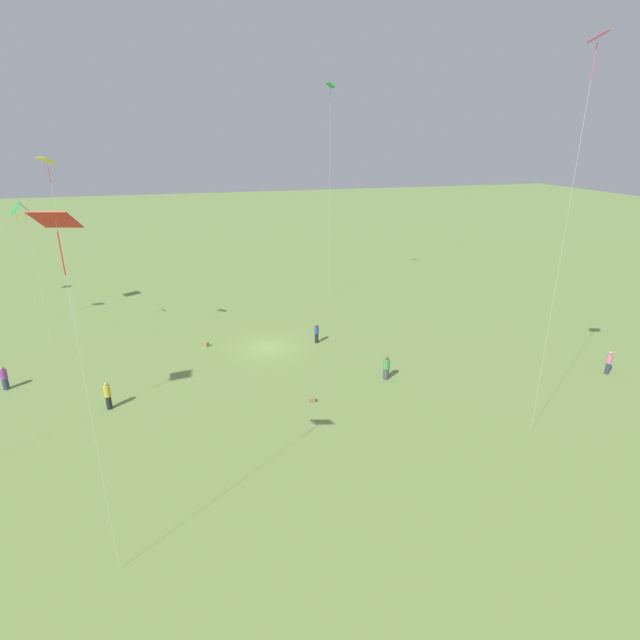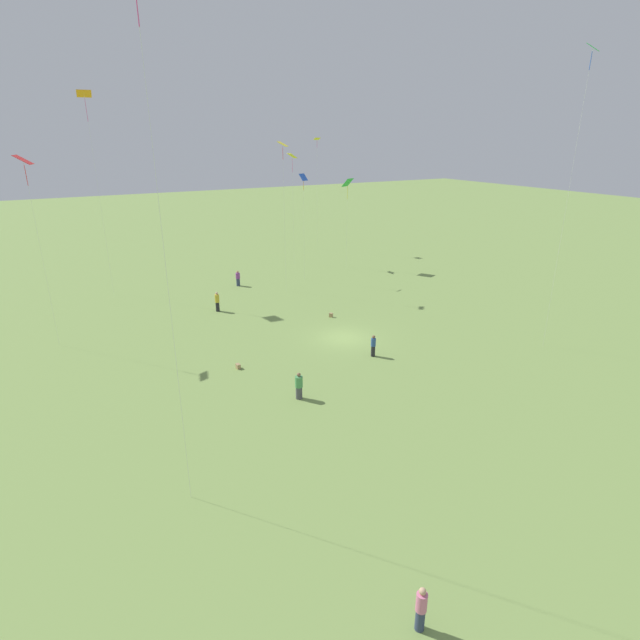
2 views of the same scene
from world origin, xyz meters
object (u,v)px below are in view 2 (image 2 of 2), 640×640
Objects in this scene: person_2 at (217,302)px; person_3 at (373,346)px; kite_7 at (292,160)px; kite_4 at (588,75)px; person_1 at (299,386)px; kite_8 at (303,182)px; picnic_bag_0 at (238,366)px; kite_1 at (24,166)px; kite_2 at (138,12)px; picnic_bag_1 at (331,315)px; kite_3 at (85,102)px; person_4 at (421,609)px; kite_0 at (317,146)px; kite_6 at (348,184)px; kite_5 at (283,151)px; person_0 at (238,279)px.

person_2 is 16.84m from person_3.
kite_7 is at bearing -103.71° from person_2.
person_1 is at bearing -160.99° from kite_4.
kite_8 reaches higher than person_1.
kite_7 reaches higher than picnic_bag_0.
kite_2 reaches higher than kite_1.
kite_7 reaches higher than picnic_bag_1.
kite_3 is 21.65m from kite_8.
person_4 is 0.13× the size of kite_7.
kite_0 is 12.02m from kite_6.
person_1 is 4.45× the size of picnic_bag_0.
kite_7 is at bearing -122.14° from kite_3.
kite_3 is (44.49, 3.37, 17.37)m from person_4.
person_3 is 22.55m from kite_5.
person_1 is at bearing 32.29° from person_4.
kite_4 is (-4.83, -12.70, 18.19)m from person_3.
kite_5 is at bearing 139.86° from kite_4.
person_0 is at bearing 169.34° from person_3.
kite_1 is at bearing -73.54° from person_1.
person_4 is at bearing -159.38° from kite_7.
person_3 is 28.38m from kite_6.
kite_3 is (-9.19, 29.01, 4.17)m from kite_0.
person_0 is at bearing 26.57° from kite_6.
person_2 is 0.10× the size of kite_3.
person_4 is at bearing -47.07° from person_3.
picnic_bag_0 is (-10.73, -10.75, -13.24)m from kite_1.
kite_7 is at bearing 122.20° from kite_4.
person_4 is 30.43m from picnic_bag_1.
kite_3 is at bearing 153.98° from kite_5.
kite_5 is (4.63, -21.79, 0.60)m from kite_1.
kite_1 is at bearing 77.70° from picnic_bag_1.
picnic_bag_0 is at bearing 151.79° from kite_3.
kite_7 reaches higher than kite_8.
picnic_bag_0 is (11.59, -6.55, -18.87)m from kite_2.
kite_0 is 0.73× the size of kite_4.
person_0 is 0.11× the size of kite_5.
kite_8 is (21.18, -5.26, 9.95)m from person_3.
kite_2 reaches higher than kite_7.
person_2 is 12.81m from picnic_bag_0.
person_4 is 0.13× the size of kite_1.
kite_7 reaches higher than kite_6.
kite_4 is at bearing 154.30° from person_1.
kite_8 reaches higher than picnic_bag_0.
person_1 reaches higher than person_3.
person_3 is at bearing -176.73° from kite_4.
person_2 is at bearing 176.00° from kite_3.
kite_7 reaches higher than person_4.
kite_7 is (37.82, -23.89, -6.38)m from kite_2.
person_4 is at bearing 117.81° from kite_0.
kite_4 is at bearing -140.87° from picnic_bag_1.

